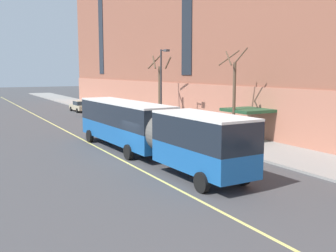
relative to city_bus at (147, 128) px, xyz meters
name	(u,v)px	position (x,y,z in m)	size (l,w,h in m)	color
ground_plane	(139,160)	(-0.68, -0.22, -2.04)	(260.00, 260.00, 0.00)	#424244
sidewalk	(227,140)	(8.62, 2.78, -1.96)	(5.32, 160.00, 0.15)	gray
city_bus	(147,128)	(0.00, 0.00, 0.00)	(3.41, 18.79, 3.49)	#19569E
parked_car_champagne_1	(80,106)	(4.71, 31.93, -1.25)	(2.01, 4.85, 1.56)	#BCAD89
parked_car_champagne_2	(157,127)	(4.81, 8.04, -1.25)	(1.97, 4.41, 1.56)	#BCAD89
parked_car_silver_3	(195,137)	(4.88, 1.81, -1.25)	(1.98, 4.45, 1.56)	#B7B7BC
parked_car_black_4	(96,110)	(4.76, 25.06, -1.25)	(2.14, 4.35, 1.56)	black
street_tree_mid_block	(234,96)	(8.11, 1.34, 1.74)	(1.84, 1.55, 7.34)	brown
street_tree_far_uptown	(160,90)	(8.10, 13.77, 1.72)	(2.26, 2.25, 7.26)	brown
street_lamp	(162,81)	(6.56, 10.31, 2.71)	(0.36, 1.48, 7.59)	#2D2D30
lane_centerline	(108,153)	(-1.70, 2.78, -2.03)	(0.16, 140.00, 0.01)	#E0D66B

